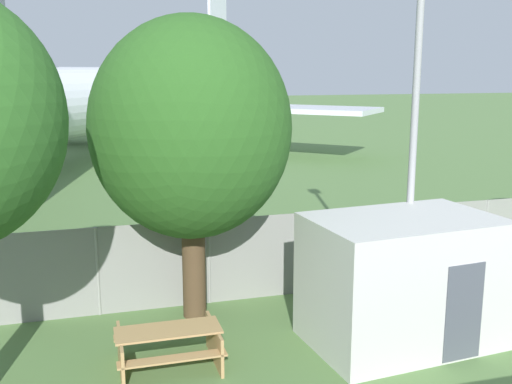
# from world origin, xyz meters

# --- Properties ---
(perimeter_fence) EXTENTS (56.07, 0.07, 2.05)m
(perimeter_fence) POSITION_xyz_m (-0.00, 10.21, 1.03)
(perimeter_fence) COLOR gray
(perimeter_fence) RESTS_ON ground
(airplane) EXTENTS (28.70, 35.09, 11.63)m
(airplane) POSITION_xyz_m (0.87, 38.68, 3.57)
(airplane) COLOR white
(airplane) RESTS_ON ground
(portable_cabin) EXTENTS (3.90, 2.73, 2.61)m
(portable_cabin) POSITION_xyz_m (3.33, 7.12, 1.30)
(portable_cabin) COLOR silver
(portable_cabin) RESTS_ON ground
(picnic_bench_open_grass) EXTENTS (1.96, 1.41, 0.76)m
(picnic_bench_open_grass) POSITION_xyz_m (-1.38, 7.31, 0.48)
(picnic_bench_open_grass) COLOR tan
(picnic_bench_open_grass) RESTS_ON ground
(tree_far_right) EXTENTS (4.31, 4.31, 6.62)m
(tree_far_right) POSITION_xyz_m (-0.48, 9.55, 4.23)
(tree_far_right) COLOR #4C3823
(tree_far_right) RESTS_ON ground
(light_mast) EXTENTS (0.44, 0.44, 8.64)m
(light_mast) POSITION_xyz_m (4.15, 8.32, 5.21)
(light_mast) COLOR #99999E
(light_mast) RESTS_ON ground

